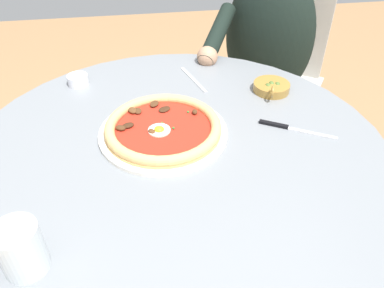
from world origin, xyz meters
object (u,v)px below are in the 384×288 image
at_px(steak_knife, 286,127).
at_px(cafe_chair_diner, 273,69).
at_px(ramekin_capers, 78,80).
at_px(pizza_on_plate, 163,128).
at_px(fork_utensil, 193,79).
at_px(water_glass, 22,251).
at_px(dining_table, 177,186).
at_px(olive_pan, 271,87).
at_px(diner_person, 262,83).

relative_size(steak_knife, cafe_chair_diner, 0.21).
bearing_deg(cafe_chair_diner, ramekin_capers, 116.86).
xyz_separation_m(pizza_on_plate, steak_knife, (-0.02, -0.32, -0.01)).
xyz_separation_m(pizza_on_plate, ramekin_capers, (0.29, 0.23, 0.00)).
distance_m(steak_knife, fork_utensil, 0.35).
bearing_deg(cafe_chair_diner, pizza_on_plate, 141.54).
bearing_deg(water_glass, dining_table, -45.14).
bearing_deg(water_glass, steak_knife, -60.87).
xyz_separation_m(dining_table, pizza_on_plate, (0.06, 0.03, 0.15)).
height_order(water_glass, cafe_chair_diner, cafe_chair_diner).
relative_size(water_glass, ramekin_capers, 1.58).
height_order(olive_pan, cafe_chair_diner, cafe_chair_diner).
relative_size(pizza_on_plate, cafe_chair_diner, 0.38).
relative_size(pizza_on_plate, ramekin_capers, 5.27).
distance_m(olive_pan, diner_person, 0.47).
bearing_deg(fork_utensil, cafe_chair_diner, -45.49).
bearing_deg(olive_pan, dining_table, 125.29).
bearing_deg(pizza_on_plate, olive_pan, -64.00).
xyz_separation_m(steak_knife, fork_utensil, (0.29, 0.20, -0.00)).
relative_size(steak_knife, diner_person, 0.15).
bearing_deg(steak_knife, pizza_on_plate, 85.84).
distance_m(water_glass, cafe_chair_diner, 1.33).
distance_m(water_glass, steak_knife, 0.67).
distance_m(steak_knife, diner_person, 0.64).
bearing_deg(olive_pan, steak_knife, 173.59).
bearing_deg(water_glass, diner_person, -38.49).
distance_m(dining_table, steak_knife, 0.32).
bearing_deg(water_glass, pizza_on_plate, -37.59).
bearing_deg(steak_knife, ramekin_capers, 60.30).
distance_m(ramekin_capers, fork_utensil, 0.35).
xyz_separation_m(pizza_on_plate, diner_person, (0.56, -0.46, -0.22)).
distance_m(dining_table, olive_pan, 0.41).
distance_m(dining_table, water_glass, 0.45).
distance_m(water_glass, ramekin_capers, 0.64).
xyz_separation_m(pizza_on_plate, fork_utensil, (0.27, -0.12, -0.02)).
height_order(water_glass, olive_pan, water_glass).
bearing_deg(diner_person, pizza_on_plate, 140.97).
bearing_deg(cafe_chair_diner, steak_knife, 162.26).
xyz_separation_m(dining_table, water_glass, (-0.29, 0.29, 0.18)).
relative_size(diner_person, cafe_chair_diner, 1.37).
height_order(pizza_on_plate, diner_person, diner_person).
bearing_deg(water_glass, olive_pan, -49.73).
height_order(steak_knife, cafe_chair_diner, cafe_chair_diner).
bearing_deg(pizza_on_plate, steak_knife, -94.16).
xyz_separation_m(dining_table, cafe_chair_diner, (0.74, -0.51, -0.07)).
bearing_deg(pizza_on_plate, ramekin_capers, 38.72).
bearing_deg(olive_pan, diner_person, -16.74).
bearing_deg(steak_knife, olive_pan, -6.41).
bearing_deg(ramekin_capers, fork_utensil, -93.84).
distance_m(pizza_on_plate, water_glass, 0.44).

